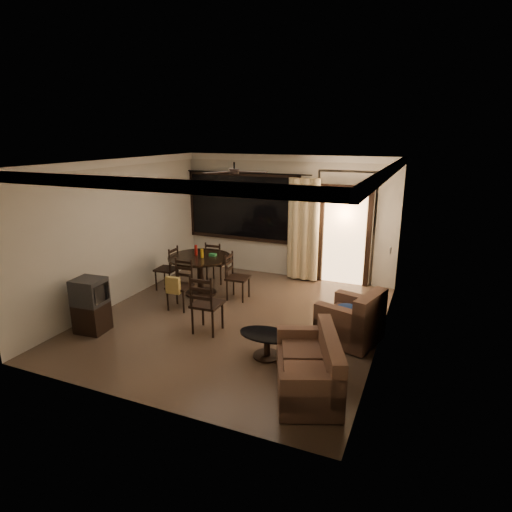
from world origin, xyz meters
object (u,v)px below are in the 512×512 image
at_px(armchair, 353,321).
at_px(coffee_table, 267,341).
at_px(dining_table, 200,264).
at_px(dining_chair_north, 217,270).
at_px(tv_cabinet, 91,305).
at_px(dining_chair_east, 237,286).
at_px(sofa, 311,369).
at_px(dining_chair_west, 168,277).
at_px(dining_chair_south, 180,294).
at_px(side_chair, 207,315).

xyz_separation_m(armchair, coffee_table, (-1.09, -0.98, -0.10)).
bearing_deg(dining_table, coffee_table, -40.59).
relative_size(dining_chair_north, tv_cabinet, 1.01).
height_order(dining_chair_east, sofa, dining_chair_east).
distance_m(dining_chair_west, tv_cabinet, 2.23).
height_order(dining_table, dining_chair_south, dining_table).
height_order(tv_cabinet, sofa, tv_cabinet).
bearing_deg(coffee_table, armchair, 41.80).
xyz_separation_m(dining_table, dining_chair_west, (-0.80, -0.04, -0.36)).
bearing_deg(sofa, dining_chair_north, 112.06).
height_order(dining_table, armchair, dining_table).
relative_size(dining_chair_south, coffee_table, 1.10).
xyz_separation_m(dining_chair_north, coffee_table, (2.29, -2.71, -0.03)).
bearing_deg(dining_chair_south, dining_table, 89.91).
bearing_deg(dining_chair_north, dining_chair_west, 44.75).
bearing_deg(dining_chair_west, dining_table, 90.20).
relative_size(dining_table, armchair, 1.23).
xyz_separation_m(tv_cabinet, coffee_table, (3.06, 0.34, -0.22)).
xyz_separation_m(dining_table, side_chair, (1.01, -1.53, -0.33)).
bearing_deg(dining_chair_west, dining_chair_north, 134.75).
relative_size(dining_chair_east, tv_cabinet, 1.01).
distance_m(tv_cabinet, armchair, 4.35).
distance_m(tv_cabinet, coffee_table, 3.08).
xyz_separation_m(sofa, armchair, (0.24, 1.57, 0.05)).
height_order(armchair, side_chair, side_chair).
distance_m(tv_cabinet, sofa, 3.92).
relative_size(tv_cabinet, side_chair, 0.90).
relative_size(dining_table, dining_chair_east, 1.37).
xyz_separation_m(dining_table, dining_chair_south, (0.04, -0.86, -0.33)).
bearing_deg(dining_chair_east, coffee_table, -146.68).
bearing_deg(armchair, dining_chair_west, -176.64).
bearing_deg(armchair, coffee_table, -122.39).
xyz_separation_m(dining_chair_west, dining_chair_north, (0.76, 0.82, 0.00)).
distance_m(dining_chair_east, dining_chair_south, 1.20).
xyz_separation_m(dining_chair_east, tv_cabinet, (-1.64, -2.30, 0.19)).
distance_m(dining_chair_west, coffee_table, 3.59).
relative_size(dining_table, dining_chair_west, 1.37).
bearing_deg(dining_chair_west, coffee_table, 55.69).
xyz_separation_m(dining_chair_south, coffee_table, (2.21, -1.07, -0.05)).
bearing_deg(sofa, dining_chair_south, 130.05).
distance_m(dining_chair_north, armchair, 3.80).
bearing_deg(sofa, tv_cabinet, 154.76).
bearing_deg(tv_cabinet, dining_chair_west, 85.04).
height_order(dining_chair_west, dining_chair_south, same).
bearing_deg(tv_cabinet, coffee_table, 1.57).
height_order(dining_chair_west, dining_chair_east, same).
bearing_deg(armchair, dining_chair_east, 174.35).
relative_size(dining_chair_east, dining_chair_south, 1.00).
bearing_deg(coffee_table, side_chair, 162.19).
distance_m(coffee_table, side_chair, 1.31).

